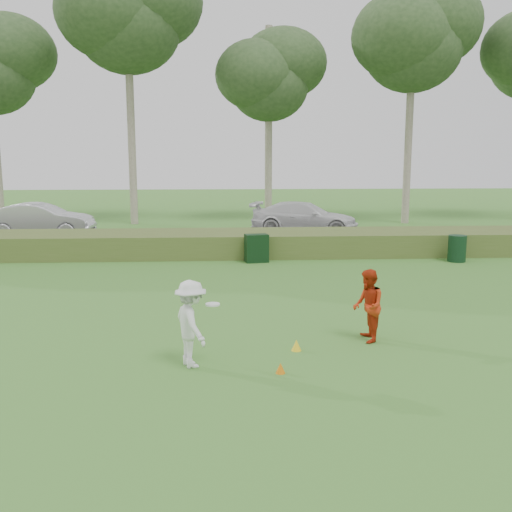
{
  "coord_description": "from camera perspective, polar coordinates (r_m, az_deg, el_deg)",
  "views": [
    {
      "loc": [
        -0.89,
        -10.66,
        3.84
      ],
      "look_at": [
        0.0,
        4.0,
        1.3
      ],
      "focal_mm": 40.0,
      "sensor_mm": 36.0,
      "label": 1
    }
  ],
  "objects": [
    {
      "name": "tree_3",
      "position": [
        34.92,
        -12.77,
        22.42
      ],
      "size": [
        7.8,
        7.8,
        15.5
      ],
      "color": "gray",
      "rests_on": "ground"
    },
    {
      "name": "reed_strip",
      "position": [
        22.93,
        -1.2,
        1.31
      ],
      "size": [
        80.0,
        3.0,
        0.9
      ],
      "primitive_type": "cube",
      "color": "#465C24",
      "rests_on": "ground"
    },
    {
      "name": "ground",
      "position": [
        11.37,
        1.23,
        -9.94
      ],
      "size": [
        120.0,
        120.0,
        0.0
      ],
      "primitive_type": "plane",
      "color": "#347226",
      "rests_on": "ground"
    },
    {
      "name": "park_road",
      "position": [
        27.94,
        -1.61,
        1.97
      ],
      "size": [
        80.0,
        6.0,
        0.06
      ],
      "primitive_type": "cube",
      "color": "#2D2D2D",
      "rests_on": "ground"
    },
    {
      "name": "trash_bin",
      "position": [
        22.55,
        19.46,
        0.72
      ],
      "size": [
        0.74,
        0.74,
        0.99
      ],
      "primitive_type": "cylinder",
      "rotation": [
        0.0,
        0.0,
        -0.13
      ],
      "color": "black",
      "rests_on": "ground"
    },
    {
      "name": "player_red",
      "position": [
        12.24,
        11.13,
        -4.9
      ],
      "size": [
        0.62,
        0.78,
        1.54
      ],
      "primitive_type": "imported",
      "rotation": [
        0.0,
        0.0,
        -1.62
      ],
      "color": "red",
      "rests_on": "ground"
    },
    {
      "name": "tree_5",
      "position": [
        35.53,
        15.43,
        20.23
      ],
      "size": [
        7.28,
        7.28,
        14.0
      ],
      "color": "gray",
      "rests_on": "ground"
    },
    {
      "name": "cone_yellow",
      "position": [
        11.64,
        4.05,
        -8.89
      ],
      "size": [
        0.21,
        0.21,
        0.23
      ],
      "primitive_type": "cone",
      "color": "yellow",
      "rests_on": "ground"
    },
    {
      "name": "cone_orange",
      "position": [
        10.48,
        2.46,
        -11.13
      ],
      "size": [
        0.18,
        0.18,
        0.19
      ],
      "primitive_type": "cone",
      "color": "orange",
      "rests_on": "ground"
    },
    {
      "name": "utility_cabinet",
      "position": [
        21.16,
        0.05,
        0.79
      ],
      "size": [
        0.91,
        0.66,
        1.04
      ],
      "primitive_type": "cube",
      "rotation": [
        0.0,
        0.0,
        0.18
      ],
      "color": "black",
      "rests_on": "ground"
    },
    {
      "name": "tree_4",
      "position": [
        35.6,
        1.28,
        17.48
      ],
      "size": [
        6.24,
        6.24,
        11.5
      ],
      "color": "gray",
      "rests_on": "ground"
    },
    {
      "name": "player_white",
      "position": [
        10.66,
        -6.5,
        -6.74
      ],
      "size": [
        1.02,
        1.21,
        1.63
      ],
      "rotation": [
        0.0,
        0.0,
        1.98
      ],
      "color": "white",
      "rests_on": "ground"
    },
    {
      "name": "car_right",
      "position": [
        29.08,
        4.88,
        3.86
      ],
      "size": [
        5.79,
        3.56,
        1.57
      ],
      "primitive_type": "imported",
      "rotation": [
        0.0,
        0.0,
        1.3
      ],
      "color": "silver",
      "rests_on": "park_road"
    },
    {
      "name": "car_mid",
      "position": [
        29.28,
        -20.75,
        3.37
      ],
      "size": [
        4.98,
        1.78,
        1.64
      ],
      "primitive_type": "imported",
      "rotation": [
        0.0,
        0.0,
        1.56
      ],
      "color": "silver",
      "rests_on": "park_road"
    }
  ]
}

